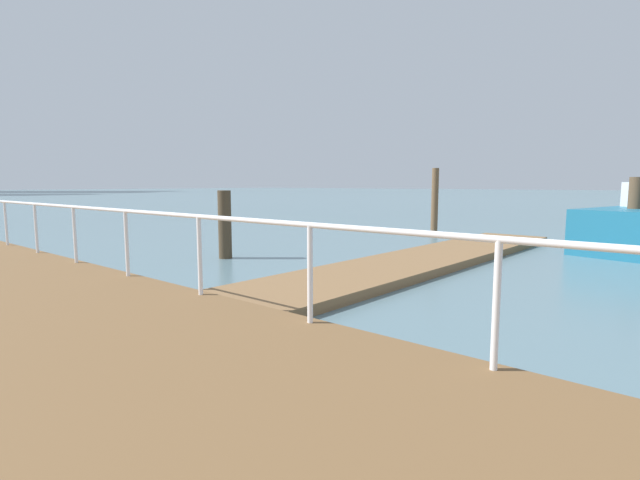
{
  "coord_description": "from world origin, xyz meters",
  "views": [
    {
      "loc": [
        -6.82,
        4.13,
        1.88
      ],
      "look_at": [
        -0.86,
        9.28,
        0.94
      ],
      "focal_mm": 26.65,
      "sensor_mm": 36.0,
      "label": 1
    }
  ],
  "objects": [
    {
      "name": "boardwalk_railing",
      "position": [
        -3.15,
        10.41,
        1.26
      ],
      "size": [
        0.06,
        29.7,
        1.08
      ],
      "color": "white",
      "rests_on": "boardwalk"
    },
    {
      "name": "dock_piling_1",
      "position": [
        8.37,
        6.08,
        1.03
      ],
      "size": [
        0.34,
        0.34,
        2.06
      ],
      "primitive_type": "cylinder",
      "color": "brown",
      "rests_on": "ground_plane"
    },
    {
      "name": "ground_plane",
      "position": [
        0.0,
        20.0,
        0.0
      ],
      "size": [
        300.0,
        300.0,
        0.0
      ],
      "primitive_type": "plane",
      "color": "slate"
    },
    {
      "name": "dock_piling_0",
      "position": [
        8.66,
        12.11,
        1.21
      ],
      "size": [
        0.24,
        0.24,
        2.43
      ],
      "primitive_type": "cylinder",
      "color": "brown",
      "rests_on": "ground_plane"
    },
    {
      "name": "dock_piling_2",
      "position": [
        0.6,
        13.72,
        0.86
      ],
      "size": [
        0.33,
        0.33,
        1.71
      ],
      "primitive_type": "cylinder",
      "color": "#473826",
      "rests_on": "ground_plane"
    },
    {
      "name": "floating_dock",
      "position": [
        2.93,
        9.49,
        0.09
      ],
      "size": [
        12.85,
        2.0,
        0.18
      ],
      "primitive_type": "cube",
      "color": "olive",
      "rests_on": "ground_plane"
    }
  ]
}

